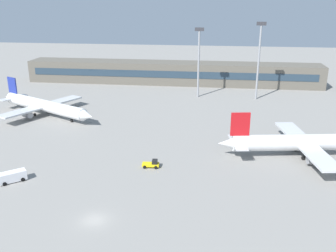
{
  "coord_description": "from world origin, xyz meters",
  "views": [
    {
      "loc": [
        18.9,
        -50.53,
        34.44
      ],
      "look_at": [
        6.82,
        40.0,
        3.0
      ],
      "focal_mm": 39.8,
      "sensor_mm": 36.0,
      "label": 1
    }
  ],
  "objects": [
    {
      "name": "baggage_tug_yellow",
      "position": [
        5.82,
        21.11,
        0.8
      ],
      "size": [
        3.68,
        1.98,
        1.75
      ],
      "color": "yellow",
      "rests_on": "ground_plane"
    },
    {
      "name": "service_van_white",
      "position": [
        -20.35,
        11.02,
        1.11
      ],
      "size": [
        5.25,
        4.91,
        2.08
      ],
      "color": "white",
      "rests_on": "ground_plane"
    },
    {
      "name": "ground_plane",
      "position": [
        0.0,
        40.0,
        0.0
      ],
      "size": [
        400.0,
        400.0,
        0.0
      ],
      "primitive_type": "plane",
      "color": "gray"
    },
    {
      "name": "floodlight_tower_west",
      "position": [
        12.13,
        83.17,
        14.39
      ],
      "size": [
        3.2,
        0.8,
        24.78
      ],
      "color": "gray",
      "rests_on": "ground_plane"
    },
    {
      "name": "airplane_near",
      "position": [
        40.73,
        32.31,
        3.2
      ],
      "size": [
        42.3,
        29.79,
        10.49
      ],
      "color": "silver",
      "rests_on": "ground_plane"
    },
    {
      "name": "airplane_mid",
      "position": [
        -33.16,
        53.63,
        3.09
      ],
      "size": [
        37.81,
        27.37,
        10.13
      ],
      "color": "white",
      "rests_on": "ground_plane"
    },
    {
      "name": "floodlight_tower_east",
      "position": [
        33.06,
        82.6,
        15.49
      ],
      "size": [
        3.2,
        0.8,
        26.9
      ],
      "color": "gray",
      "rests_on": "ground_plane"
    },
    {
      "name": "terminal_building",
      "position": [
        0.0,
        104.56,
        4.5
      ],
      "size": [
        122.76,
        12.13,
        9.0
      ],
      "color": "#5B564C",
      "rests_on": "ground_plane"
    }
  ]
}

